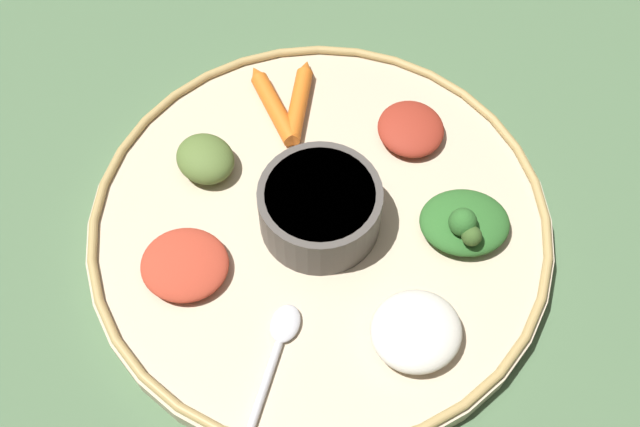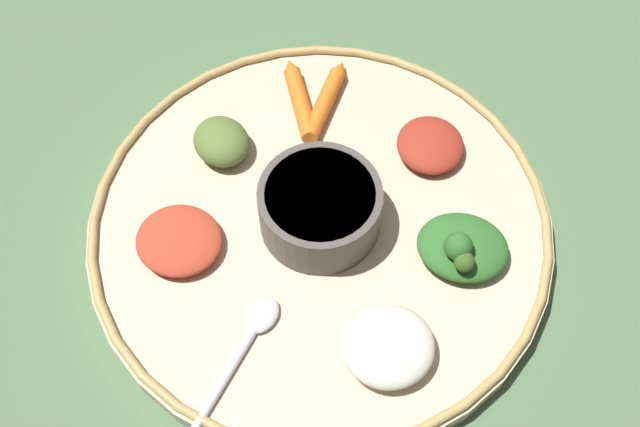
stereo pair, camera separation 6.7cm
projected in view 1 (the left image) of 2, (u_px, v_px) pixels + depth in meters
ground_plane at (320, 234)px, 0.71m from camera, size 2.40×2.40×0.00m
platter at (320, 228)px, 0.70m from camera, size 0.41×0.41×0.02m
platter_rim at (320, 220)px, 0.68m from camera, size 0.40×0.40×0.01m
center_bowl at (320, 207)px, 0.67m from camera, size 0.11×0.11×0.05m
spoon at (270, 370)px, 0.61m from camera, size 0.17×0.07×0.01m
greens_pile at (465, 223)px, 0.67m from camera, size 0.10×0.10×0.04m
carrot_near_spoon at (299, 101)px, 0.75m from camera, size 0.09×0.05×0.02m
carrot_outer at (273, 104)px, 0.74m from camera, size 0.06×0.09×0.02m
mound_collards at (205, 159)px, 0.70m from camera, size 0.06×0.06×0.03m
mound_berbere_red at (185, 265)px, 0.66m from camera, size 0.09×0.10×0.02m
mound_rice_white at (416, 331)px, 0.62m from camera, size 0.10×0.10×0.03m
mound_beet at (411, 129)px, 0.73m from camera, size 0.09×0.09×0.02m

